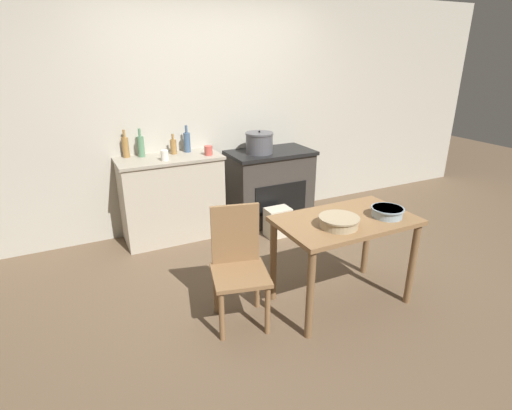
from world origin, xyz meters
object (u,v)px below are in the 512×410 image
(chair, at_px, (238,263))
(mixing_bowl_small, at_px, (387,212))
(stock_pot, at_px, (259,143))
(bottle_far_left, at_px, (187,142))
(flour_sack, at_px, (278,222))
(bottle_mid_left, at_px, (141,146))
(bottle_center_left, at_px, (125,147))
(mixing_bowl_large, at_px, (339,221))
(cup_center_right, at_px, (165,155))
(bottle_left, at_px, (173,146))
(stove, at_px, (270,186))
(cup_center, at_px, (208,150))
(work_table, at_px, (345,233))

(chair, relative_size, mixing_bowl_small, 3.56)
(stock_pot, bearing_deg, bottle_far_left, 165.95)
(flour_sack, bearing_deg, chair, -130.65)
(bottle_mid_left, xyz_separation_m, bottle_center_left, (-0.15, 0.04, -0.00))
(mixing_bowl_large, distance_m, mixing_bowl_small, 0.45)
(mixing_bowl_large, relative_size, cup_center_right, 2.84)
(chair, relative_size, bottle_far_left, 3.09)
(mixing_bowl_large, distance_m, bottle_mid_left, 2.27)
(chair, xyz_separation_m, bottle_left, (0.03, 1.73, 0.52))
(flour_sack, height_order, bottle_center_left, bottle_center_left)
(bottle_far_left, xyz_separation_m, bottle_mid_left, (-0.49, 0.01, 0.00))
(stock_pot, relative_size, bottle_left, 1.47)
(flour_sack, xyz_separation_m, bottle_mid_left, (-1.28, 0.62, 0.85))
(stove, relative_size, bottle_mid_left, 3.34)
(bottle_left, relative_size, cup_center, 2.17)
(work_table, xyz_separation_m, bottle_center_left, (-1.27, 1.98, 0.40))
(work_table, bearing_deg, stock_pot, 85.65)
(chair, xyz_separation_m, bottle_mid_left, (-0.30, 1.76, 0.55))
(flour_sack, bearing_deg, mixing_bowl_large, -101.85)
(stove, bearing_deg, bottle_far_left, 170.39)
(bottle_far_left, height_order, bottle_left, bottle_far_left)
(bottle_mid_left, bearing_deg, mixing_bowl_large, -64.23)
(bottle_left, bearing_deg, mixing_bowl_small, -61.28)
(chair, height_order, flour_sack, chair)
(chair, bearing_deg, work_table, 1.97)
(cup_center, bearing_deg, bottle_mid_left, 159.39)
(stove, relative_size, flour_sack, 3.03)
(chair, distance_m, cup_center, 1.63)
(stock_pot, height_order, mixing_bowl_small, stock_pot)
(mixing_bowl_large, xyz_separation_m, mixing_bowl_small, (0.45, -0.01, -0.00))
(cup_center_right, bearing_deg, bottle_left, 56.07)
(work_table, bearing_deg, chair, 168.31)
(mixing_bowl_small, bearing_deg, chair, 166.07)
(work_table, height_order, mixing_bowl_large, mixing_bowl_large)
(chair, xyz_separation_m, mixing_bowl_small, (1.13, -0.28, 0.31))
(stock_pot, relative_size, mixing_bowl_large, 1.06)
(work_table, distance_m, mixing_bowl_small, 0.36)
(flour_sack, bearing_deg, stove, 72.78)
(flour_sack, distance_m, cup_center, 1.08)
(flour_sack, relative_size, cup_center_right, 3.09)
(stove, distance_m, flour_sack, 0.55)
(bottle_far_left, relative_size, bottle_center_left, 1.01)
(bottle_center_left, relative_size, cup_center_right, 2.73)
(stock_pot, bearing_deg, bottle_left, 169.54)
(bottle_center_left, xyz_separation_m, cup_center_right, (0.32, -0.30, -0.06))
(bottle_mid_left, height_order, cup_center_right, bottle_mid_left)
(stove, bearing_deg, chair, -125.04)
(bottle_far_left, bearing_deg, stock_pot, -14.05)
(work_table, bearing_deg, flour_sack, 83.51)
(mixing_bowl_large, height_order, cup_center_right, cup_center_right)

